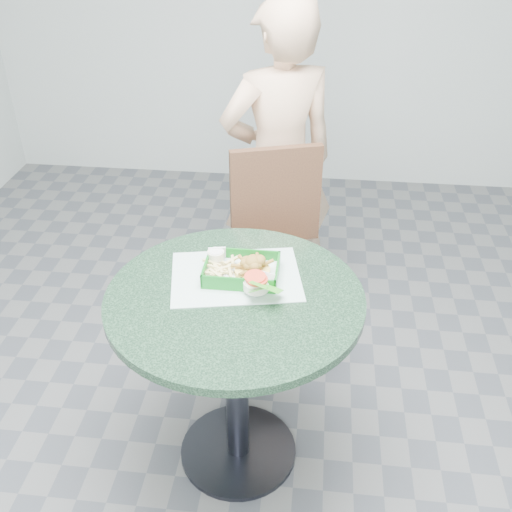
# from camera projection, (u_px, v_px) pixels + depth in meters

# --- Properties ---
(floor) EXTENTS (4.00, 5.00, 0.02)m
(floor) POSITION_uv_depth(u_px,v_px,m) (238.00, 451.00, 2.35)
(floor) COLOR #303335
(floor) RESTS_ON ground
(cafe_table) EXTENTS (0.84, 0.84, 0.75)m
(cafe_table) POSITION_uv_depth(u_px,v_px,m) (236.00, 339.00, 2.03)
(cafe_table) COLOR #24262D
(cafe_table) RESTS_ON floor
(dining_chair) EXTENTS (0.41, 0.41, 0.93)m
(dining_chair) POSITION_uv_depth(u_px,v_px,m) (273.00, 240.00, 2.66)
(dining_chair) COLOR black
(dining_chair) RESTS_ON floor
(diner_person) EXTENTS (0.67, 0.57, 1.54)m
(diner_person) POSITION_uv_depth(u_px,v_px,m) (279.00, 164.00, 2.77)
(diner_person) COLOR #DBAC87
(diner_person) RESTS_ON floor
(placemat) EXTENTS (0.48, 0.40, 0.00)m
(placemat) POSITION_uv_depth(u_px,v_px,m) (236.00, 281.00, 2.02)
(placemat) COLOR #AFCBC3
(placemat) RESTS_ON cafe_table
(food_basket) EXTENTS (0.25, 0.18, 0.05)m
(food_basket) POSITION_uv_depth(u_px,v_px,m) (242.00, 277.00, 2.01)
(food_basket) COLOR #0C6718
(food_basket) RESTS_ON placemat
(crab_sandwich) EXTENTS (0.12, 0.12, 0.07)m
(crab_sandwich) POSITION_uv_depth(u_px,v_px,m) (252.00, 271.00, 1.99)
(crab_sandwich) COLOR #EEBE56
(crab_sandwich) RESTS_ON food_basket
(fries_pile) EXTENTS (0.12, 0.13, 0.04)m
(fries_pile) POSITION_uv_depth(u_px,v_px,m) (220.00, 274.00, 1.99)
(fries_pile) COLOR #E1CA7A
(fries_pile) RESTS_ON food_basket
(sauce_ramekin) EXTENTS (0.06, 0.06, 0.03)m
(sauce_ramekin) POSITION_uv_depth(u_px,v_px,m) (216.00, 260.00, 2.04)
(sauce_ramekin) COLOR silver
(sauce_ramekin) RESTS_ON food_basket
(garnish_cup) EXTENTS (0.12, 0.12, 0.05)m
(garnish_cup) POSITION_uv_depth(u_px,v_px,m) (258.00, 289.00, 1.92)
(garnish_cup) COLOR beige
(garnish_cup) RESTS_ON food_basket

